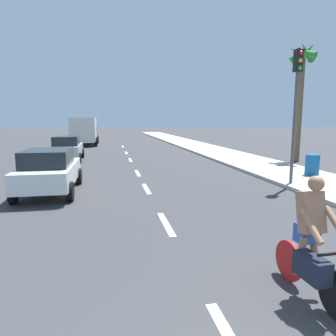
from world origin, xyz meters
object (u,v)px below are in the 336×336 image
at_px(trash_bin_near, 312,165).
at_px(cyclist, 311,245).
at_px(parked_car_silver, 67,148).
at_px(traffic_signal, 296,92).
at_px(palm_tree_mid, 301,73).
at_px(parked_car_white, 49,170).
at_px(delivery_truck, 84,131).

bearing_deg(trash_bin_near, cyclist, -125.75).
relative_size(parked_car_silver, traffic_signal, 0.78).
distance_m(parked_car_silver, palm_tree_mid, 15.13).
height_order(parked_car_white, parked_car_silver, same).
height_order(palm_tree_mid, traffic_signal, palm_tree_mid).
relative_size(palm_tree_mid, trash_bin_near, 7.79).
xyz_separation_m(cyclist, traffic_signal, (4.19, 7.06, 2.78)).
distance_m(parked_car_white, traffic_signal, 9.50).
height_order(cyclist, parked_car_white, cyclist).
xyz_separation_m(cyclist, parked_car_silver, (-5.40, 16.81, 0.01)).
xyz_separation_m(traffic_signal, trash_bin_near, (1.93, 1.44, -3.01)).
distance_m(parked_car_silver, traffic_signal, 13.95).
height_order(parked_car_white, trash_bin_near, parked_car_white).
height_order(delivery_truck, palm_tree_mid, palm_tree_mid).
relative_size(parked_car_white, parked_car_silver, 1.01).
bearing_deg(delivery_truck, traffic_signal, -66.87).
xyz_separation_m(parked_car_silver, trash_bin_near, (11.52, -8.30, -0.24)).
bearing_deg(parked_car_white, parked_car_silver, 93.86).
relative_size(parked_car_white, traffic_signal, 0.79).
bearing_deg(parked_car_silver, traffic_signal, -46.14).
bearing_deg(trash_bin_near, parked_car_silver, 144.21).
relative_size(parked_car_white, palm_tree_mid, 0.57).
bearing_deg(parked_car_white, delivery_truck, 91.47).
distance_m(cyclist, trash_bin_near, 10.48).
height_order(parked_car_white, traffic_signal, traffic_signal).
bearing_deg(delivery_truck, parked_car_white, -88.91).
distance_m(cyclist, palm_tree_mid, 16.79).
relative_size(delivery_truck, traffic_signal, 1.20).
bearing_deg(palm_tree_mid, trash_bin_near, -116.65).
bearing_deg(palm_tree_mid, parked_car_silver, 167.33).
bearing_deg(parked_car_white, trash_bin_near, 4.79).
xyz_separation_m(delivery_truck, palm_tree_mid, (13.91, -15.64, 3.84)).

